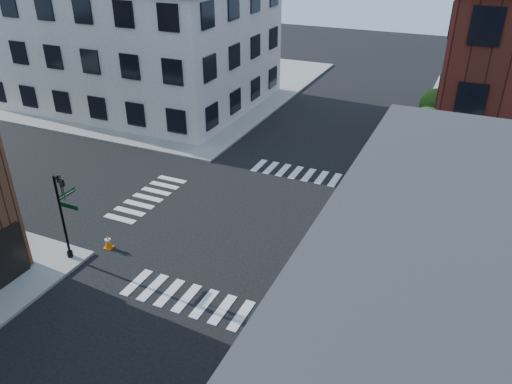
{
  "coord_description": "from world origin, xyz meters",
  "views": [
    {
      "loc": [
        9.92,
        -21.49,
        14.64
      ],
      "look_at": [
        0.61,
        -0.86,
        2.5
      ],
      "focal_mm": 35.0,
      "sensor_mm": 36.0,
      "label": 1
    }
  ],
  "objects": [
    {
      "name": "tree_far",
      "position": [
        7.56,
        15.98,
        2.87
      ],
      "size": [
        2.43,
        2.43,
        4.07
      ],
      "color": "black",
      "rests_on": "ground"
    },
    {
      "name": "ground",
      "position": [
        0.0,
        0.0,
        0.0
      ],
      "size": [
        120.0,
        120.0,
        0.0
      ],
      "primitive_type": "plane",
      "color": "black",
      "rests_on": "ground"
    },
    {
      "name": "signal_pole",
      "position": [
        -6.72,
        -6.68,
        2.86
      ],
      "size": [
        1.29,
        1.24,
        4.6
      ],
      "color": "black",
      "rests_on": "ground"
    },
    {
      "name": "traffic_cone",
      "position": [
        -5.7,
        -5.26,
        0.37
      ],
      "size": [
        0.45,
        0.45,
        0.77
      ],
      "rotation": [
        0.0,
        0.0,
        0.07
      ],
      "color": "orange",
      "rests_on": "ground"
    },
    {
      "name": "building_nw",
      "position": [
        -19.0,
        16.0,
        5.5
      ],
      "size": [
        22.0,
        16.0,
        11.0
      ],
      "primitive_type": "cube",
      "color": "beige",
      "rests_on": "ground"
    },
    {
      "name": "sidewalk_nw",
      "position": [
        -21.0,
        21.0,
        0.07
      ],
      "size": [
        30.0,
        30.0,
        0.15
      ],
      "primitive_type": "cube",
      "color": "gray",
      "rests_on": "ground"
    },
    {
      "name": "tree_near",
      "position": [
        7.56,
        9.98,
        3.16
      ],
      "size": [
        2.69,
        2.69,
        4.49
      ],
      "color": "black",
      "rests_on": "ground"
    }
  ]
}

